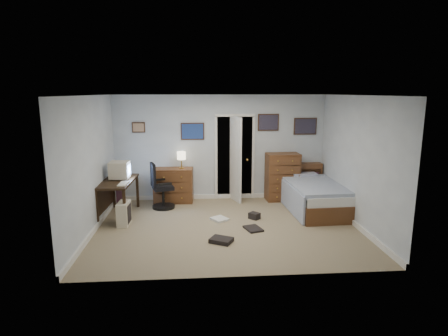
# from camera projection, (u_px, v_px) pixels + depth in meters

# --- Properties ---
(floor) EXTENTS (5.00, 4.00, 0.02)m
(floor) POSITION_uv_depth(u_px,v_px,m) (227.00, 227.00, 7.24)
(floor) COLOR gray
(floor) RESTS_ON ground
(computer_desk) EXTENTS (0.68, 1.35, 0.77)m
(computer_desk) POSITION_uv_depth(u_px,v_px,m) (114.00, 189.00, 7.76)
(computer_desk) COLOR black
(computer_desk) RESTS_ON floor
(crt_monitor) EXTENTS (0.41, 0.39, 0.37)m
(crt_monitor) POSITION_uv_depth(u_px,v_px,m) (120.00, 170.00, 7.83)
(crt_monitor) COLOR beige
(crt_monitor) RESTS_ON computer_desk
(keyboard) EXTENTS (0.17, 0.42, 0.02)m
(keyboard) POSITION_uv_depth(u_px,v_px,m) (123.00, 184.00, 7.39)
(keyboard) COLOR beige
(keyboard) RESTS_ON computer_desk
(pc_tower) EXTENTS (0.23, 0.44, 0.46)m
(pc_tower) POSITION_uv_depth(u_px,v_px,m) (124.00, 213.00, 7.31)
(pc_tower) COLOR beige
(pc_tower) RESTS_ON floor
(office_chair) EXTENTS (0.62, 0.62, 1.03)m
(office_chair) POSITION_uv_depth(u_px,v_px,m) (161.00, 191.00, 8.31)
(office_chair) COLOR black
(office_chair) RESTS_ON floor
(media_stack) EXTENTS (0.16, 0.16, 0.76)m
(media_stack) POSITION_uv_depth(u_px,v_px,m) (120.00, 190.00, 8.50)
(media_stack) COLOR maroon
(media_stack) RESTS_ON floor
(low_dresser) EXTENTS (0.93, 0.50, 0.81)m
(low_dresser) POSITION_uv_depth(u_px,v_px,m) (174.00, 185.00, 8.81)
(low_dresser) COLOR brown
(low_dresser) RESTS_ON floor
(table_lamp) EXTENTS (0.21, 0.21, 0.39)m
(table_lamp) POSITION_uv_depth(u_px,v_px,m) (181.00, 156.00, 8.68)
(table_lamp) COLOR gold
(table_lamp) RESTS_ON low_dresser
(doorway) EXTENTS (0.96, 1.12, 2.05)m
(doorway) POSITION_uv_depth(u_px,v_px,m) (233.00, 156.00, 9.28)
(doorway) COLOR black
(doorway) RESTS_ON floor
(tall_dresser) EXTENTS (0.80, 0.50, 1.13)m
(tall_dresser) POSITION_uv_depth(u_px,v_px,m) (282.00, 177.00, 8.94)
(tall_dresser) COLOR brown
(tall_dresser) RESTS_ON floor
(headboard_bookcase) EXTENTS (0.97, 0.27, 0.87)m
(headboard_bookcase) POSITION_uv_depth(u_px,v_px,m) (301.00, 180.00, 9.11)
(headboard_bookcase) COLOR brown
(headboard_bookcase) RESTS_ON floor
(bed) EXTENTS (1.20, 2.12, 0.68)m
(bed) POSITION_uv_depth(u_px,v_px,m) (313.00, 196.00, 8.22)
(bed) COLOR brown
(bed) RESTS_ON floor
(wall_posters) EXTENTS (4.38, 0.04, 0.60)m
(wall_posters) POSITION_uv_depth(u_px,v_px,m) (244.00, 127.00, 8.86)
(wall_posters) COLOR #331E11
(wall_posters) RESTS_ON floor
(floor_clutter) EXTENTS (1.12, 1.55, 0.13)m
(floor_clutter) POSITION_uv_depth(u_px,v_px,m) (235.00, 227.00, 7.09)
(floor_clutter) COLOR black
(floor_clutter) RESTS_ON floor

